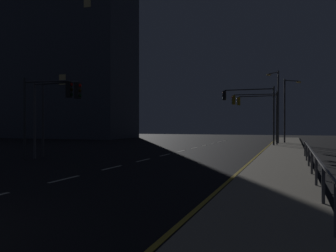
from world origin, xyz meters
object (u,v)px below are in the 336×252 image
(traffic_light_overhead_east, at_px, (259,108))
(street_lamp_far_end, at_px, (287,104))
(traffic_light_mid_right, at_px, (257,107))
(traffic_light_far_left, at_px, (59,103))
(traffic_light_near_left, at_px, (251,103))
(traffic_light_near_right, at_px, (46,102))
(traffic_light_far_right, at_px, (55,103))
(street_lamp_corner, at_px, (276,100))
(building_distant, at_px, (55,43))

(traffic_light_overhead_east, bearing_deg, street_lamp_far_end, -5.47)
(traffic_light_overhead_east, height_order, traffic_light_mid_right, traffic_light_overhead_east)
(traffic_light_mid_right, bearing_deg, traffic_light_far_left, -120.92)
(street_lamp_far_end, bearing_deg, traffic_light_far_left, -121.00)
(traffic_light_near_left, distance_m, street_lamp_far_end, 6.78)
(traffic_light_near_right, xyz_separation_m, street_lamp_far_end, (13.55, 24.43, 0.94))
(traffic_light_near_left, height_order, street_lamp_far_end, street_lamp_far_end)
(traffic_light_far_left, distance_m, street_lamp_far_end, 26.67)
(traffic_light_far_right, height_order, traffic_light_near_right, traffic_light_near_right)
(traffic_light_far_right, xyz_separation_m, street_lamp_corner, (12.02, 22.39, 1.31))
(traffic_light_mid_right, relative_size, traffic_light_far_left, 1.05)
(traffic_light_mid_right, relative_size, street_lamp_far_end, 0.75)
(traffic_light_far_right, xyz_separation_m, traffic_light_near_left, (9.75, 18.24, 0.78))
(traffic_light_near_left, bearing_deg, traffic_light_far_left, -121.38)
(traffic_light_far_right, bearing_deg, traffic_light_near_right, -144.35)
(building_distant, bearing_deg, traffic_light_near_right, -54.70)
(traffic_light_far_right, xyz_separation_m, building_distant, (-23.25, 31.92, 12.07))
(street_lamp_far_end, distance_m, building_distant, 38.82)
(building_distant, bearing_deg, street_lamp_far_end, -12.11)
(traffic_light_overhead_east, height_order, building_distant, building_distant)
(traffic_light_near_left, distance_m, building_distant, 37.46)
(traffic_light_overhead_east, relative_size, traffic_light_far_left, 1.09)
(traffic_light_mid_right, xyz_separation_m, traffic_light_far_left, (-10.80, -18.03, -0.37))
(traffic_light_far_left, xyz_separation_m, street_lamp_far_end, (13.73, 22.85, 0.89))
(traffic_light_near_right, bearing_deg, traffic_light_far_left, 96.35)
(traffic_light_far_right, xyz_separation_m, traffic_light_mid_right, (10.19, 19.30, 0.46))
(traffic_light_near_left, bearing_deg, street_lamp_corner, 61.34)
(traffic_light_overhead_east, bearing_deg, traffic_light_mid_right, -87.73)
(building_distant, bearing_deg, traffic_light_mid_right, -20.67)
(traffic_light_overhead_east, xyz_separation_m, traffic_light_near_left, (-0.24, -6.17, 0.18))
(street_lamp_far_end, bearing_deg, traffic_light_far_right, -118.55)
(traffic_light_near_left, relative_size, building_distant, 0.18)
(traffic_light_far_right, distance_m, traffic_light_near_left, 20.70)
(traffic_light_overhead_east, xyz_separation_m, street_lamp_corner, (2.03, -2.02, 0.71))
(traffic_light_far_left, relative_size, traffic_light_near_right, 1.02)
(traffic_light_overhead_east, xyz_separation_m, traffic_light_mid_right, (0.20, -5.11, -0.14))
(street_lamp_far_end, xyz_separation_m, street_lamp_corner, (-1.10, -1.72, 0.34))
(street_lamp_corner, bearing_deg, traffic_light_mid_right, -120.52)
(traffic_light_far_left, height_order, traffic_light_near_right, traffic_light_far_left)
(traffic_light_near_right, relative_size, street_lamp_corner, 0.64)
(traffic_light_far_left, bearing_deg, traffic_light_near_left, 58.62)
(building_distant, bearing_deg, traffic_light_far_right, -53.93)
(street_lamp_corner, height_order, building_distant, building_distant)
(traffic_light_near_left, height_order, street_lamp_corner, street_lamp_corner)
(traffic_light_far_right, bearing_deg, building_distant, 126.07)
(traffic_light_near_left, distance_m, traffic_light_near_right, 21.17)
(street_lamp_corner, bearing_deg, traffic_light_near_left, -118.66)
(traffic_light_far_left, bearing_deg, traffic_light_far_right, -64.53)
(street_lamp_corner, bearing_deg, traffic_light_far_left, -120.86)
(traffic_light_mid_right, distance_m, street_lamp_far_end, 5.66)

